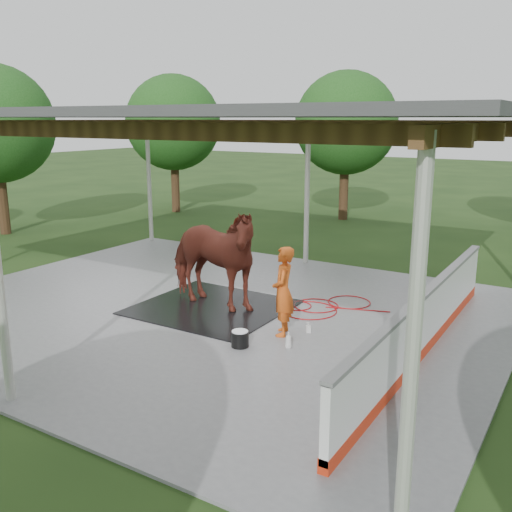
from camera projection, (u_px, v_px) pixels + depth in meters
The scene contains 12 objects.
ground at pixel (206, 311), 12.11m from camera, with size 100.00×100.00×0.00m, color #1E3814.
concrete_slab at pixel (206, 310), 12.10m from camera, with size 12.00×10.00×0.05m, color slate.
pavilion_structure at pixel (202, 119), 11.17m from camera, with size 12.60×10.60×4.05m.
dasher_board at pixel (425, 324), 9.63m from camera, with size 0.16×8.00×1.15m.
tree_belt at pixel (240, 128), 11.81m from camera, with size 28.00×28.00×5.80m.
rubber_mat at pixel (212, 307), 12.15m from camera, with size 3.01×2.82×0.02m, color black.
horse at pixel (211, 257), 11.89m from camera, with size 1.17×2.56×2.17m, color maroon.
handler at pixel (283, 291), 10.47m from camera, with size 0.61×0.40×1.67m, color #CC5015.
wash_bucket at pixel (240, 338), 10.06m from camera, with size 0.31×0.31×0.29m.
soap_bottle_a at pixel (288, 340), 9.99m from camera, with size 0.11×0.11×0.29m, color silver.
soap_bottle_b at pixel (308, 327), 10.72m from camera, with size 0.09×0.09×0.20m, color #338CD8.
hose_coil at pixel (320, 306), 12.19m from camera, with size 2.17×2.01×0.02m.
Camera 1 is at (6.92, -9.23, 3.99)m, focal length 40.00 mm.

